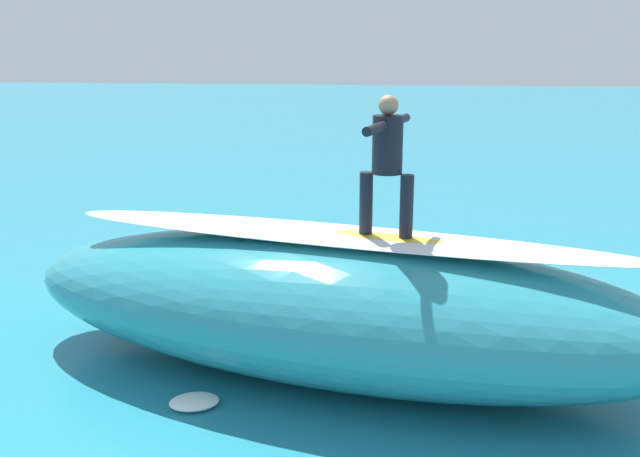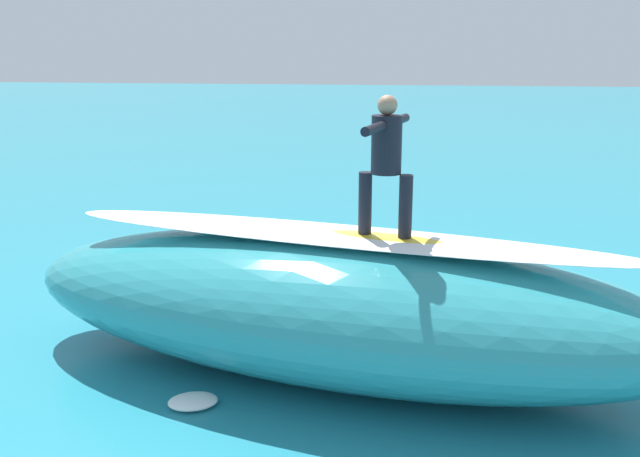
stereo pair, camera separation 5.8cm
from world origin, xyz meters
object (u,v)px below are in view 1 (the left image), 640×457
at_px(surfer_riding, 387,155).
at_px(surfboard_paddling, 278,268).
at_px(surfer_paddling, 271,260).
at_px(surfboard_riding, 385,239).

relative_size(surfer_riding, surfboard_paddling, 0.73).
relative_size(surfer_riding, surfer_paddling, 1.03).
bearing_deg(surfboard_paddling, surfer_riding, -70.47).
bearing_deg(surfboard_riding, surfer_paddling, -46.76).
xyz_separation_m(surfboard_paddling, surfer_paddling, (0.12, 0.02, 0.17)).
height_order(surfboard_riding, surfer_riding, surfer_riding).
bearing_deg(surfboard_riding, surfer_riding, 0.00).
bearing_deg(surfer_paddling, surfer_riding, -69.06).
bearing_deg(surfer_paddling, surfboard_riding, -69.06).
height_order(surfer_riding, surfboard_paddling, surfer_riding).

